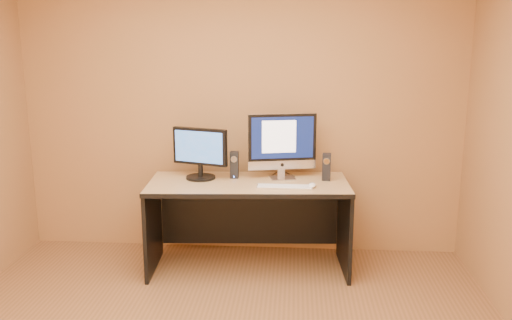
{
  "coord_description": "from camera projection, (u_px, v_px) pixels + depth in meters",
  "views": [
    {
      "loc": [
        0.5,
        -2.85,
        1.96
      ],
      "look_at": [
        0.18,
        1.4,
        0.99
      ],
      "focal_mm": 38.0,
      "sensor_mm": 36.0,
      "label": 1
    }
  ],
  "objects": [
    {
      "name": "cable_a",
      "position": [
        288.0,
        174.0,
        4.8
      ],
      "size": [
        0.12,
        0.21,
        0.01
      ],
      "primitive_type": "cylinder",
      "rotation": [
        1.57,
        0.0,
        0.5
      ],
      "color": "black",
      "rests_on": "desk"
    },
    {
      "name": "desk",
      "position": [
        249.0,
        226.0,
        4.61
      ],
      "size": [
        1.71,
        0.83,
        0.77
      ],
      "primitive_type": null,
      "rotation": [
        0.0,
        0.0,
        0.06
      ],
      "color": "tan",
      "rests_on": "ground"
    },
    {
      "name": "speaker_left",
      "position": [
        234.0,
        165.0,
        4.65
      ],
      "size": [
        0.07,
        0.08,
        0.23
      ],
      "primitive_type": null,
      "rotation": [
        0.0,
        0.0,
        0.01
      ],
      "color": "black",
      "rests_on": "desk"
    },
    {
      "name": "keyboard",
      "position": [
        284.0,
        187.0,
        4.36
      ],
      "size": [
        0.45,
        0.13,
        0.02
      ],
      "primitive_type": "cube",
      "rotation": [
        0.0,
        0.0,
        -0.02
      ],
      "color": "silver",
      "rests_on": "desk"
    },
    {
      "name": "speaker_right",
      "position": [
        327.0,
        167.0,
        4.57
      ],
      "size": [
        0.08,
        0.08,
        0.23
      ],
      "primitive_type": null,
      "rotation": [
        0.0,
        0.0,
        -0.08
      ],
      "color": "black",
      "rests_on": "desk"
    },
    {
      "name": "cable_b",
      "position": [
        275.0,
        173.0,
        4.81
      ],
      "size": [
        0.06,
        0.18,
        0.01
      ],
      "primitive_type": "cylinder",
      "rotation": [
        1.57,
        0.0,
        -0.3
      ],
      "color": "black",
      "rests_on": "desk"
    },
    {
      "name": "walls",
      "position": [
        204.0,
        161.0,
        2.95
      ],
      "size": [
        4.0,
        4.0,
        2.6
      ],
      "primitive_type": null,
      "color": "#90613A",
      "rests_on": "ground"
    },
    {
      "name": "imac",
      "position": [
        283.0,
        146.0,
        4.58
      ],
      "size": [
        0.63,
        0.34,
        0.57
      ],
      "primitive_type": null,
      "rotation": [
        0.0,
        0.0,
        0.22
      ],
      "color": "#B1B1B6",
      "rests_on": "desk"
    },
    {
      "name": "second_monitor",
      "position": [
        200.0,
        154.0,
        4.6
      ],
      "size": [
        0.55,
        0.39,
        0.44
      ],
      "primitive_type": null,
      "rotation": [
        0.0,
        0.0,
        -0.3
      ],
      "color": "black",
      "rests_on": "desk"
    },
    {
      "name": "mouse",
      "position": [
        312.0,
        185.0,
        4.37
      ],
      "size": [
        0.07,
        0.11,
        0.04
      ],
      "primitive_type": "ellipsoid",
      "rotation": [
        0.0,
        0.0,
        -0.13
      ],
      "color": "white",
      "rests_on": "desk"
    }
  ]
}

